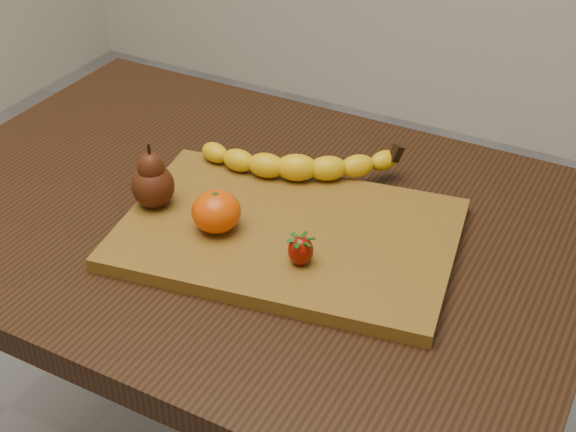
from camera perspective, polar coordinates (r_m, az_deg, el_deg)
The scene contains 6 objects.
table at distance 1.22m, azimuth -3.18°, elevation -3.45°, with size 1.00×0.70×0.76m.
cutting_board at distance 1.09m, azimuth 0.00°, elevation -1.29°, with size 0.45×0.30×0.02m, color brown.
banana at distance 1.18m, azimuth 0.62°, elevation 3.47°, with size 0.26×0.07×0.04m, color yellow, non-canonical shape.
pear at distance 1.13m, azimuth -9.66°, elevation 2.86°, with size 0.06×0.06×0.09m, color #421A0A, non-canonical shape.
mandarin at distance 1.08m, azimuth -5.12°, elevation 0.32°, with size 0.07×0.07×0.06m, color #D94502.
strawberry at distance 1.02m, azimuth 0.91°, elevation -2.40°, with size 0.03×0.03×0.04m, color #7F0E03, non-canonical shape.
Camera 1 is at (0.51, -0.81, 1.41)m, focal length 50.00 mm.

